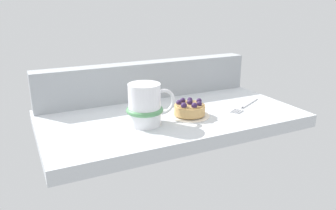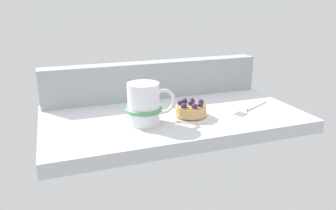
% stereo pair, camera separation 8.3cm
% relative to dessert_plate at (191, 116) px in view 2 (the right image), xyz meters
% --- Properties ---
extents(ground_plane, '(0.69, 0.38, 0.03)m').
position_rel_dessert_plate_xyz_m(ground_plane, '(-0.03, 0.05, -0.02)').
color(ground_plane, silver).
extents(window_rail_back, '(0.68, 0.06, 0.11)m').
position_rel_dessert_plate_xyz_m(window_rail_back, '(-0.03, 0.21, 0.05)').
color(window_rail_back, '#9EA3A8').
rests_on(window_rail_back, ground_plane).
extents(dessert_plate, '(0.11, 0.11, 0.01)m').
position_rel_dessert_plate_xyz_m(dessert_plate, '(0.00, 0.00, 0.00)').
color(dessert_plate, silver).
rests_on(dessert_plate, ground_plane).
extents(raspberry_tart, '(0.08, 0.08, 0.04)m').
position_rel_dessert_plate_xyz_m(raspberry_tart, '(-0.00, -0.00, 0.02)').
color(raspberry_tart, tan).
rests_on(raspberry_tart, dessert_plate).
extents(coffee_mug, '(0.13, 0.09, 0.10)m').
position_rel_dessert_plate_xyz_m(coffee_mug, '(-0.13, -0.00, 0.05)').
color(coffee_mug, white).
rests_on(coffee_mug, ground_plane).
extents(dessert_fork, '(0.15, 0.09, 0.01)m').
position_rel_dessert_plate_xyz_m(dessert_fork, '(0.19, 0.00, 0.00)').
color(dessert_fork, '#B7B7BC').
rests_on(dessert_fork, ground_plane).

